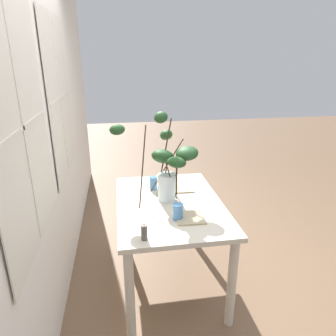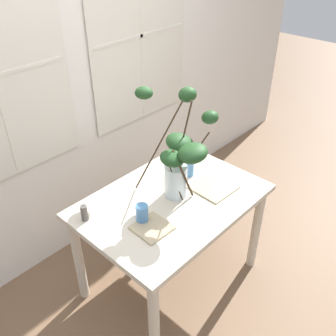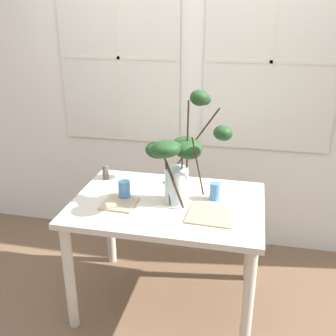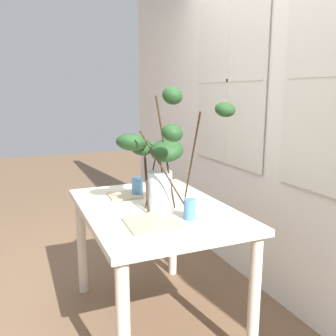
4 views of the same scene
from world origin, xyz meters
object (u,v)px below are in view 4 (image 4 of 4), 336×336
(vase_with_branches, at_px, (161,157))
(pillar_candle, at_px, (161,177))
(plate_square_left, at_px, (124,195))
(dining_table, at_px, (155,224))
(drinking_glass_blue_left, at_px, (137,186))
(plate_square_right, at_px, (152,224))
(drinking_glass_blue_right, at_px, (190,209))

(vase_with_branches, relative_size, pillar_candle, 6.21)
(pillar_candle, bearing_deg, plate_square_left, -57.93)
(dining_table, height_order, vase_with_branches, vase_with_branches)
(vase_with_branches, relative_size, drinking_glass_blue_left, 6.09)
(plate_square_right, bearing_deg, drinking_glass_blue_right, 89.50)
(dining_table, height_order, plate_square_left, plate_square_left)
(drinking_glass_blue_right, distance_m, plate_square_right, 0.22)
(dining_table, xyz_separation_m, vase_with_branches, (0.08, 0.01, 0.43))
(drinking_glass_blue_left, bearing_deg, plate_square_right, -10.71)
(drinking_glass_blue_left, relative_size, drinking_glass_blue_right, 1.06)
(plate_square_left, relative_size, pillar_candle, 1.74)
(plate_square_left, bearing_deg, pillar_candle, 122.07)
(vase_with_branches, bearing_deg, plate_square_left, -162.58)
(drinking_glass_blue_left, relative_size, pillar_candle, 1.02)
(dining_table, distance_m, plate_square_right, 0.33)
(plate_square_left, xyz_separation_m, plate_square_right, (0.57, -0.02, -0.00))
(dining_table, relative_size, pillar_candle, 10.22)
(dining_table, bearing_deg, plate_square_right, -23.16)
(plate_square_right, bearing_deg, drinking_glass_blue_left, 169.29)
(dining_table, height_order, drinking_glass_blue_right, drinking_glass_blue_right)
(plate_square_left, bearing_deg, plate_square_right, -1.79)
(pillar_candle, bearing_deg, drinking_glass_blue_right, -10.88)
(vase_with_branches, xyz_separation_m, plate_square_left, (-0.37, -0.11, -0.31))
(dining_table, relative_size, vase_with_branches, 1.65)
(drinking_glass_blue_right, bearing_deg, vase_with_branches, -157.53)
(vase_with_branches, height_order, drinking_glass_blue_left, vase_with_branches)
(drinking_glass_blue_right, xyz_separation_m, plate_square_left, (-0.57, -0.20, -0.05))
(plate_square_right, xyz_separation_m, pillar_candle, (-0.79, 0.37, 0.05))
(dining_table, height_order, plate_square_right, plate_square_right)
(drinking_glass_blue_right, relative_size, plate_square_right, 0.43)
(drinking_glass_blue_left, height_order, plate_square_right, drinking_glass_blue_left)
(drinking_glass_blue_left, height_order, plate_square_left, drinking_glass_blue_left)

